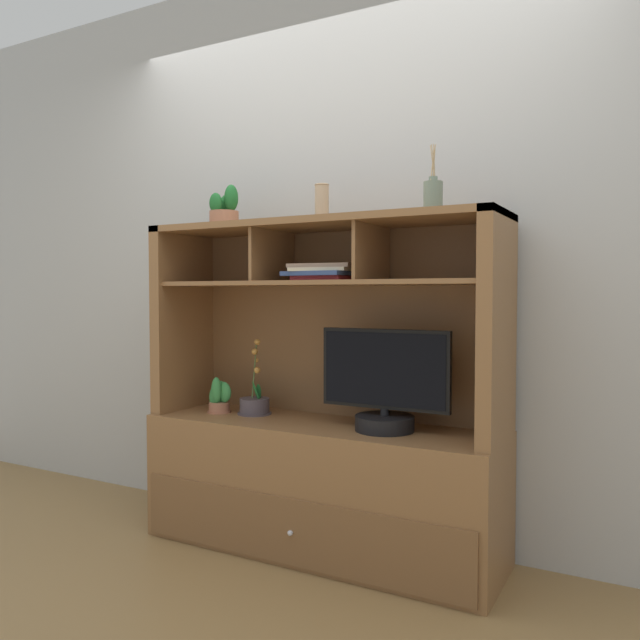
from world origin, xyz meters
TOP-DOWN VIEW (x-y plane):
  - floor_plane at (0.00, 0.00)m, footprint 6.00×6.00m
  - back_wall at (0.00, 0.27)m, footprint 6.00×0.02m
  - media_console at (0.00, 0.01)m, footprint 1.63×0.51m
  - tv_monitor at (0.32, -0.02)m, footprint 0.57×0.25m
  - potted_orchid at (-0.37, 0.02)m, footprint 0.16×0.16m
  - potted_fern at (-0.55, -0.02)m, footprint 0.12×0.12m
  - magazine_stack_left at (0.03, -0.01)m, footprint 0.31×0.30m
  - diffuser_bottle at (0.53, -0.03)m, footprint 0.08×0.08m
  - potted_succulent at (-0.53, 0.00)m, footprint 0.16×0.16m
  - ceramic_vase at (0.00, 0.02)m, footprint 0.07×0.07m

SIDE VIEW (x-z plane):
  - floor_plane at x=0.00m, z-range -0.02..0.00m
  - media_console at x=0.00m, z-range -0.29..1.20m
  - potted_orchid at x=-0.37m, z-range 0.45..0.81m
  - potted_fern at x=-0.55m, z-range 0.57..0.74m
  - tv_monitor at x=0.32m, z-range 0.54..0.97m
  - magazine_stack_left at x=0.03m, z-range 1.22..1.29m
  - back_wall at x=0.00m, z-range 0.00..2.80m
  - diffuser_bottle at x=0.53m, z-range 1.42..1.69m
  - potted_succulent at x=-0.53m, z-range 1.46..1.66m
  - ceramic_vase at x=0.00m, z-range 1.49..1.65m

